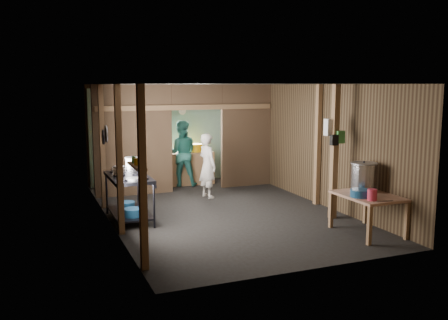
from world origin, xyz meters
name	(u,v)px	position (x,y,z in m)	size (l,w,h in m)	color
floor	(220,211)	(0.00, 0.00, 0.00)	(4.50, 7.00, 0.00)	#262626
ceiling	(220,84)	(0.00, 0.00, 2.60)	(4.50, 7.00, 0.00)	#43403D
wall_back	(173,133)	(0.00, 3.50, 1.30)	(4.50, 0.00, 2.60)	brown
wall_front	(313,179)	(0.00, -3.50, 1.30)	(4.50, 0.00, 2.60)	brown
wall_left	(108,155)	(-2.25, 0.00, 1.30)	(0.00, 7.00, 2.60)	brown
wall_right	(315,144)	(2.25, 0.00, 1.30)	(0.00, 7.00, 2.60)	brown
partition_left	(133,140)	(-1.32, 2.20, 1.30)	(1.85, 0.10, 2.60)	brown
partition_right	(246,136)	(1.57, 2.20, 1.30)	(1.35, 0.10, 2.60)	brown
partition_header	(197,97)	(0.25, 2.20, 2.30)	(1.30, 0.10, 0.60)	brown
turquoise_panel	(173,135)	(0.00, 3.44, 1.25)	(4.40, 0.06, 2.50)	#739E97
back_counter	(190,168)	(0.30, 2.95, 0.42)	(1.20, 0.50, 0.85)	#946541
wall_clock	(182,111)	(0.25, 3.40, 1.90)	(0.20, 0.20, 0.03)	white
post_left_a	(142,179)	(-2.18, -2.60, 1.30)	(0.10, 0.12, 2.60)	#946541
post_left_b	(119,161)	(-2.18, -0.80, 1.30)	(0.10, 0.12, 2.60)	#946541
post_left_c	(102,147)	(-2.18, 1.20, 1.30)	(0.10, 0.12, 2.60)	#946541
post_right	(318,145)	(2.18, -0.20, 1.30)	(0.10, 0.12, 2.60)	#946541
post_free	(334,152)	(1.85, -1.30, 1.30)	(0.12, 0.12, 2.60)	#946541
cross_beam	(188,107)	(0.00, 2.15, 2.05)	(4.40, 0.12, 0.12)	#946541
pan_lid_big	(106,134)	(-2.21, 0.40, 1.65)	(0.34, 0.34, 0.03)	gray
pan_lid_small	(103,137)	(-2.21, 0.80, 1.55)	(0.30, 0.30, 0.03)	black
wall_shelf	(137,166)	(-2.15, -2.10, 1.40)	(0.14, 0.80, 0.03)	#946541
jar_white	(140,164)	(-2.15, -2.35, 1.47)	(0.07, 0.07, 0.10)	white
jar_yellow	(137,162)	(-2.15, -2.10, 1.47)	(0.08, 0.08, 0.10)	#D4960C
jar_green	(134,160)	(-2.15, -1.88, 1.47)	(0.06, 0.06, 0.10)	#378A3B
bag_white	(331,127)	(1.80, -1.22, 1.78)	(0.22, 0.15, 0.32)	white
bag_green	(340,137)	(1.92, -1.36, 1.60)	(0.16, 0.12, 0.24)	#378A3B
bag_black	(334,140)	(1.78, -1.38, 1.55)	(0.14, 0.10, 0.20)	black
gas_range	(129,198)	(-1.88, 0.00, 0.44)	(0.76, 1.49, 0.88)	black
prep_table	(367,214)	(1.83, -2.39, 0.35)	(0.85, 1.17, 0.69)	tan
stove_pot_large	(133,165)	(-1.71, 0.42, 1.01)	(0.30, 0.30, 0.31)	silver
stove_pot_med	(119,172)	(-2.05, 0.03, 0.96)	(0.23, 0.23, 0.21)	silver
stove_saucepan	(115,170)	(-2.05, 0.47, 0.92)	(0.15, 0.15, 0.09)	silver
frying_pan	(134,179)	(-1.88, -0.52, 0.90)	(0.28, 0.50, 0.07)	gray
blue_tub_front	(133,212)	(-1.88, -0.35, 0.24)	(0.36, 0.36, 0.15)	navy
blue_tub_back	(127,205)	(-1.88, 0.29, 0.24)	(0.32, 0.32, 0.13)	navy
stock_pot	(363,177)	(1.93, -2.10, 0.94)	(0.47, 0.47, 0.54)	silver
wash_basin	(361,193)	(1.60, -2.47, 0.76)	(0.35, 0.35, 0.13)	navy
pink_bucket	(372,195)	(1.61, -2.75, 0.79)	(0.16, 0.16, 0.19)	#D0324E
knife	(385,201)	(1.76, -2.90, 0.70)	(0.30, 0.04, 0.01)	silver
yellow_tub	(196,148)	(0.47, 2.95, 0.95)	(0.37, 0.37, 0.20)	#D4960C
cook	(207,166)	(0.20, 1.31, 0.74)	(0.54, 0.36, 1.49)	silver
worker_back	(181,153)	(0.03, 2.81, 0.84)	(0.82, 0.64, 1.69)	teal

